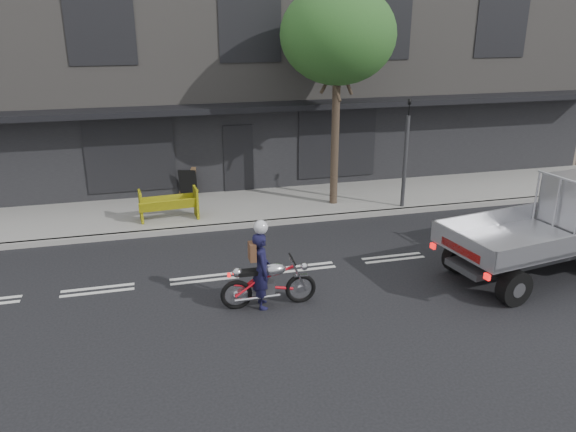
# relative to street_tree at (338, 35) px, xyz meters

# --- Properties ---
(ground) EXTENTS (80.00, 80.00, 0.00)m
(ground) POSITION_rel_street_tree_xyz_m (-2.20, -4.20, -5.28)
(ground) COLOR black
(ground) RESTS_ON ground
(sidewalk) EXTENTS (32.00, 3.20, 0.15)m
(sidewalk) POSITION_rel_street_tree_xyz_m (-2.20, 0.50, -5.20)
(sidewalk) COLOR gray
(sidewalk) RESTS_ON ground
(kerb) EXTENTS (32.00, 0.20, 0.15)m
(kerb) POSITION_rel_street_tree_xyz_m (-2.20, -1.10, -5.20)
(kerb) COLOR gray
(kerb) RESTS_ON ground
(building_main) EXTENTS (26.00, 10.00, 8.00)m
(building_main) POSITION_rel_street_tree_xyz_m (-2.20, 7.10, -1.28)
(building_main) COLOR slate
(building_main) RESTS_ON ground
(street_tree) EXTENTS (3.40, 3.40, 6.74)m
(street_tree) POSITION_rel_street_tree_xyz_m (0.00, 0.00, 0.00)
(street_tree) COLOR #382B21
(street_tree) RESTS_ON ground
(traffic_light_pole) EXTENTS (0.12, 0.12, 3.50)m
(traffic_light_pole) POSITION_rel_street_tree_xyz_m (2.00, -0.85, -3.63)
(traffic_light_pole) COLOR #2D2D30
(traffic_light_pole) RESTS_ON ground
(motorcycle) EXTENTS (2.06, 0.60, 1.06)m
(motorcycle) POSITION_rel_street_tree_xyz_m (-3.40, -5.81, -4.73)
(motorcycle) COLOR black
(motorcycle) RESTS_ON ground
(rider) EXTENTS (0.42, 0.62, 1.67)m
(rider) POSITION_rel_street_tree_xyz_m (-3.55, -5.81, -4.44)
(rider) COLOR black
(rider) RESTS_ON ground
(construction_barrier) EXTENTS (1.76, 0.82, 0.96)m
(construction_barrier) POSITION_rel_street_tree_xyz_m (-5.18, -0.50, -4.65)
(construction_barrier) COLOR #FEF70D
(construction_barrier) RESTS_ON sidewalk
(sandwich_board) EXTENTS (0.68, 0.56, 0.93)m
(sandwich_board) POSITION_rel_street_tree_xyz_m (-4.45, 1.79, -4.66)
(sandwich_board) COLOR black
(sandwich_board) RESTS_ON sidewalk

